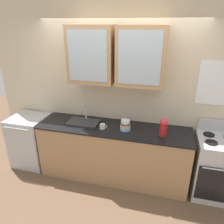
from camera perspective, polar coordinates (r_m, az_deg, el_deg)
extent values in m
plane|color=brown|center=(3.86, 0.33, -16.40)|extent=(10.00, 10.00, 0.00)
cube|color=beige|center=(3.51, 1.90, 5.59)|extent=(4.37, 0.10, 2.80)
cube|color=#A87F56|center=(3.26, -5.39, 15.01)|extent=(0.67, 0.38, 0.82)
cube|color=#9EADB7|center=(3.08, -6.63, 14.52)|extent=(0.57, 0.01, 0.70)
cube|color=#A87F56|center=(3.09, 7.82, 14.49)|extent=(0.67, 0.38, 0.82)
cube|color=#9EADB7|center=(2.90, 7.31, 13.98)|extent=(0.57, 0.01, 0.70)
cube|color=#A87F56|center=(3.59, 0.34, -10.85)|extent=(2.39, 0.63, 0.90)
cube|color=black|center=(3.36, 0.36, -4.31)|extent=(2.41, 0.65, 0.02)
cube|color=silver|center=(3.60, 25.55, -13.12)|extent=(0.58, 0.62, 0.92)
cube|color=black|center=(3.40, 26.20, -17.16)|extent=(0.53, 0.01, 0.55)
cylinder|color=silver|center=(3.22, 27.15, -13.66)|extent=(0.46, 0.02, 0.02)
cube|color=silver|center=(3.58, 26.30, -3.23)|extent=(0.55, 0.04, 0.18)
cylinder|color=black|center=(3.24, 25.02, -7.36)|extent=(0.16, 0.16, 0.02)
cylinder|color=black|center=(3.44, 24.45, -5.47)|extent=(0.16, 0.16, 0.02)
cube|color=#2D2D30|center=(3.52, -7.64, -2.75)|extent=(0.50, 0.32, 0.03)
cylinder|color=silver|center=(3.57, -6.98, 0.03)|extent=(0.02, 0.02, 0.23)
cylinder|color=silver|center=(3.48, -7.42, 1.44)|extent=(0.02, 0.12, 0.02)
cylinder|color=#8CB7E0|center=(3.28, 3.56, -4.32)|extent=(0.16, 0.16, 0.05)
cylinder|color=#E0AD7F|center=(3.26, 3.58, -3.69)|extent=(0.15, 0.15, 0.05)
cylinder|color=#4C4C54|center=(3.25, 3.59, -3.17)|extent=(0.14, 0.14, 0.04)
cylinder|color=white|center=(3.23, 3.61, -2.59)|extent=(0.13, 0.13, 0.05)
cylinder|color=#B21E1E|center=(3.17, 13.49, -4.70)|extent=(0.11, 0.11, 0.18)
sphere|color=#D8333F|center=(3.11, 13.71, -2.53)|extent=(0.11, 0.11, 0.11)
cylinder|color=silver|center=(3.31, -2.57, -3.84)|extent=(0.09, 0.09, 0.08)
torus|color=silver|center=(3.29, -1.74, -3.88)|extent=(0.05, 0.01, 0.05)
cube|color=silver|center=(4.18, -20.71, -7.07)|extent=(0.61, 0.60, 0.92)
cube|color=silver|center=(3.98, -23.16, -9.09)|extent=(0.58, 0.01, 0.83)
cylinder|color=silver|center=(3.78, -24.31, -4.09)|extent=(0.46, 0.02, 0.02)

